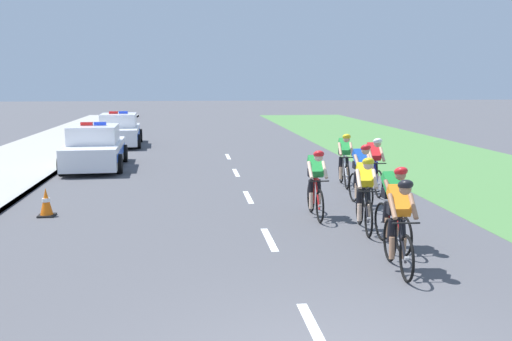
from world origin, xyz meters
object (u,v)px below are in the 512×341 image
at_px(cyclist_seventh, 344,159).
at_px(cyclist_sixth, 374,165).
at_px(cyclist_fifth, 361,174).
at_px(police_car_nearest, 95,148).
at_px(traffic_cone_mid, 46,203).
at_px(police_car_second, 119,131).
at_px(cyclist_third, 365,192).
at_px(cyclist_second, 394,205).
at_px(cyclist_fourth, 316,182).
at_px(cyclist_lead, 399,223).

bearing_deg(cyclist_seventh, cyclist_sixth, -69.40).
distance_m(cyclist_fifth, police_car_nearest, 10.08).
distance_m(police_car_nearest, traffic_cone_mid, 7.16).
distance_m(cyclist_fifth, police_car_second, 15.67).
distance_m(cyclist_fifth, cyclist_sixth, 1.58).
bearing_deg(police_car_second, police_car_nearest, -90.00).
xyz_separation_m(cyclist_third, police_car_nearest, (-6.72, 9.16, -0.11)).
bearing_deg(cyclist_seventh, police_car_second, 124.18).
xyz_separation_m(cyclist_fifth, police_car_nearest, (-7.32, 6.93, -0.11)).
xyz_separation_m(cyclist_second, cyclist_fourth, (-0.88, 2.44, 0.00)).
xyz_separation_m(cyclist_third, cyclist_sixth, (1.37, 3.61, 0.00)).
bearing_deg(cyclist_third, cyclist_fourth, 120.75).
height_order(police_car_second, traffic_cone_mid, police_car_second).
bearing_deg(cyclist_third, cyclist_second, -82.78).
distance_m(cyclist_fourth, cyclist_sixth, 3.18).
bearing_deg(cyclist_sixth, police_car_second, 122.98).
relative_size(cyclist_lead, police_car_second, 0.38).
xyz_separation_m(cyclist_fourth, police_car_nearest, (-5.99, 7.94, -0.11)).
height_order(cyclist_lead, police_car_nearest, police_car_nearest).
relative_size(cyclist_second, cyclist_sixth, 1.00).
xyz_separation_m(cyclist_third, traffic_cone_mid, (-6.65, 2.01, -0.48)).
xyz_separation_m(cyclist_second, cyclist_fifth, (0.45, 3.45, 0.00)).
height_order(cyclist_fifth, police_car_second, police_car_second).
bearing_deg(cyclist_fifth, cyclist_sixth, 60.95).
distance_m(cyclist_seventh, police_car_second, 13.58).
bearing_deg(cyclist_second, police_car_second, 111.68).
bearing_deg(cyclist_sixth, police_car_nearest, 145.57).
distance_m(cyclist_second, cyclist_fifth, 3.48).
distance_m(cyclist_fourth, police_car_nearest, 9.95).
xyz_separation_m(cyclist_second, police_car_nearest, (-6.88, 10.37, -0.11)).
bearing_deg(cyclist_second, cyclist_fourth, 109.88).
relative_size(cyclist_third, cyclist_sixth, 1.00).
bearing_deg(cyclist_seventh, cyclist_fourth, -114.25).
distance_m(cyclist_second, traffic_cone_mid, 7.55).
distance_m(cyclist_second, police_car_second, 18.61).
xyz_separation_m(cyclist_second, cyclist_seventh, (0.75, 6.06, 0.00)).
distance_m(cyclist_second, cyclist_seventh, 6.11).
relative_size(cyclist_second, traffic_cone_mid, 2.69).
relative_size(cyclist_third, traffic_cone_mid, 2.68).
distance_m(cyclist_sixth, police_car_nearest, 9.81).
bearing_deg(cyclist_lead, cyclist_sixth, 75.45).
distance_m(cyclist_fourth, cyclist_fifth, 1.67).
bearing_deg(cyclist_fifth, police_car_second, 117.87).
relative_size(cyclist_fifth, police_car_second, 0.38).
height_order(cyclist_seventh, police_car_nearest, police_car_nearest).
distance_m(cyclist_third, cyclist_seventh, 4.93).
relative_size(cyclist_lead, cyclist_fourth, 1.00).
relative_size(cyclist_lead, cyclist_seventh, 1.00).
distance_m(cyclist_fourth, traffic_cone_mid, 6.00).
bearing_deg(police_car_second, cyclist_second, -68.32).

